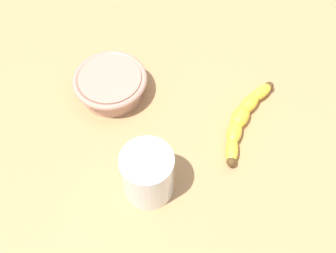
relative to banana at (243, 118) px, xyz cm
name	(u,v)px	position (x,y,z in cm)	size (l,w,h in cm)	color
wooden_tabletop	(204,122)	(2.46, -7.05, -3.14)	(120.00, 120.00, 3.00)	tan
banana	(243,118)	(0.00, 0.00, 0.00)	(21.46, 5.29, 3.27)	yellow
smoothie_glass	(148,175)	(20.39, -9.58, 3.34)	(8.82, 8.82, 10.49)	silver
ceramic_bowl	(111,84)	(5.53, -26.53, 1.32)	(14.83, 14.83, 4.96)	tan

